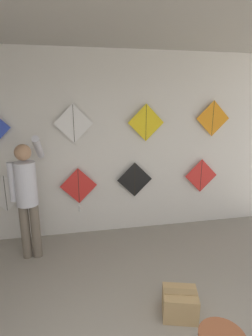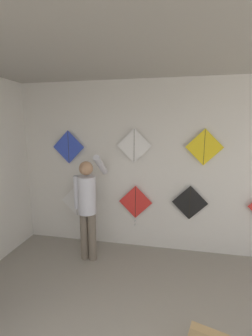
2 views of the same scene
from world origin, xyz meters
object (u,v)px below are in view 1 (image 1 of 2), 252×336
object	(u,v)px
kite_0	(5,193)
kite_7	(213,119)
kite_1	(79,187)
kite_6	(146,123)
cardboard_box	(180,303)
kite_3	(201,176)
kite_5	(74,123)
shopkeeper	(27,192)
kite_2	(135,180)

from	to	relation	value
kite_0	kite_7	distance (m)	3.37
kite_1	kite_6	xyz separation A→B (m)	(1.05, 0.00, 0.97)
cardboard_box	kite_3	size ratio (longest dim) A/B	0.71
kite_0	kite_5	bearing A→B (deg)	0.00
kite_0	kite_7	size ratio (longest dim) A/B	1.00
cardboard_box	kite_7	world-z (taller)	kite_7
kite_0	kite_3	distance (m)	3.08
shopkeeper	kite_3	bearing A→B (deg)	14.45
kite_0	kite_5	xyz separation A→B (m)	(1.03, 0.00, 0.99)
kite_2	kite_6	distance (m)	0.91
cardboard_box	kite_7	size ratio (longest dim) A/B	0.71
kite_1	kite_7	distance (m)	2.38
kite_1	kite_7	xyz separation A→B (m)	(2.15, 0.00, 1.01)
cardboard_box	shopkeeper	bearing A→B (deg)	139.46
kite_1	kite_6	bearing A→B (deg)	0.04
shopkeeper	kite_0	distance (m)	0.64
kite_1	shopkeeper	bearing A→B (deg)	-144.07
shopkeeper	kite_5	bearing A→B (deg)	41.42
kite_1	kite_7	world-z (taller)	kite_7
shopkeeper	kite_0	xyz separation A→B (m)	(-0.39, 0.48, -0.17)
kite_0	kite_1	size ratio (longest dim) A/B	0.80
shopkeeper	kite_7	xyz separation A→B (m)	(2.81, 0.48, 0.87)
kite_7	kite_2	bearing A→B (deg)	180.00
kite_3	kite_5	world-z (taller)	kite_5
kite_2	kite_3	distance (m)	1.14
shopkeeper	kite_1	world-z (taller)	shopkeeper
kite_1	kite_2	distance (m)	0.88
cardboard_box	kite_6	size ratio (longest dim) A/B	0.71
kite_5	kite_6	bearing A→B (deg)	0.00
kite_2	kite_7	distance (m)	1.58
kite_3	kite_6	distance (m)	1.32
kite_5	kite_7	size ratio (longest dim) A/B	1.00
kite_2	kite_5	bearing A→B (deg)	180.00
shopkeeper	cardboard_box	size ratio (longest dim) A/B	4.14
cardboard_box	kite_1	bearing A→B (deg)	116.66
cardboard_box	kite_2	bearing A→B (deg)	91.34
kite_0	kite_5	size ratio (longest dim) A/B	1.00
kite_6	cardboard_box	bearing A→B (deg)	-93.90
shopkeeper	kite_6	xyz separation A→B (m)	(1.72, 0.48, 0.82)
shopkeeper	kite_6	size ratio (longest dim) A/B	2.95
kite_0	kite_1	xyz separation A→B (m)	(1.06, -0.00, 0.02)
kite_0	kite_6	size ratio (longest dim) A/B	1.00
kite_6	kite_3	bearing A→B (deg)	0.00
kite_3	kite_5	xyz separation A→B (m)	(-2.05, 0.00, 0.90)
kite_3	kite_5	size ratio (longest dim) A/B	1.00
kite_0	kite_2	xyz separation A→B (m)	(1.94, 0.00, 0.09)
shopkeeper	kite_0	size ratio (longest dim) A/B	2.95
shopkeeper	kite_0	world-z (taller)	shopkeeper
cardboard_box	kite_6	distance (m)	2.46
shopkeeper	kite_0	bearing A→B (deg)	133.24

